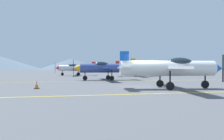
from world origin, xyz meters
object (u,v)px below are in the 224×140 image
object	(u,v)px
airplane_back	(76,68)
airplane_far	(137,68)
traffic_cone_front	(37,85)
airplane_near	(171,68)
airplane_mid	(106,68)

from	to	relation	value
airplane_back	airplane_far	bearing A→B (deg)	-31.76
traffic_cone_front	airplane_far	bearing A→B (deg)	54.17
airplane_near	airplane_mid	size ratio (longest dim) A/B	1.01
airplane_near	airplane_mid	xyz separation A→B (m)	(-2.92, 11.22, 0.00)
airplane_mid	airplane_back	size ratio (longest dim) A/B	0.99
airplane_far	airplane_mid	bearing A→B (deg)	-126.57
airplane_back	airplane_near	bearing A→B (deg)	-77.32
airplane_near	traffic_cone_front	size ratio (longest dim) A/B	15.24
airplane_near	airplane_mid	bearing A→B (deg)	104.58
airplane_mid	airplane_back	distance (m)	16.38
airplane_near	traffic_cone_front	distance (m)	9.80
airplane_near	airplane_back	xyz separation A→B (m)	(-6.13, 27.28, 0.00)
airplane_near	traffic_cone_front	xyz separation A→B (m)	(-9.57, 1.74, -1.22)
airplane_near	airplane_far	bearing A→B (deg)	78.52
airplane_mid	airplane_back	world-z (taller)	same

